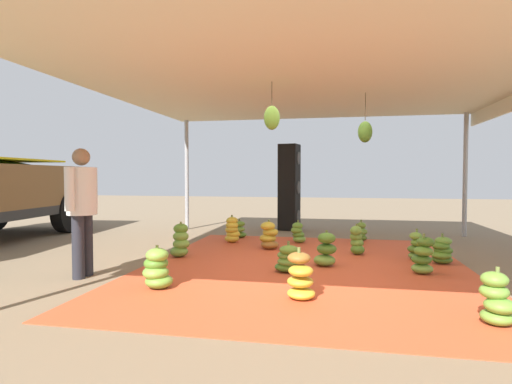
# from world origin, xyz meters

# --- Properties ---
(ground_plane) EXTENTS (40.00, 40.00, 0.00)m
(ground_plane) POSITION_xyz_m (0.00, 3.00, 0.00)
(ground_plane) COLOR #7F6B51
(tarp_orange) EXTENTS (5.79, 4.78, 0.01)m
(tarp_orange) POSITION_xyz_m (0.00, 0.00, 0.01)
(tarp_orange) COLOR #D1512D
(tarp_orange) RESTS_ON ground
(tent_canopy) EXTENTS (8.00, 7.00, 2.84)m
(tent_canopy) POSITION_xyz_m (0.01, -0.09, 2.76)
(tent_canopy) COLOR #9EA0A5
(tent_canopy) RESTS_ON ground
(banana_bunch_0) EXTENTS (0.34, 0.36, 0.50)m
(banana_bunch_0) POSITION_xyz_m (0.84, -1.74, 0.22)
(banana_bunch_0) COLOR #6B9E38
(banana_bunch_0) RESTS_ON tarp_orange
(banana_bunch_1) EXTENTS (0.43, 0.43, 0.56)m
(banana_bunch_1) POSITION_xyz_m (1.94, 1.63, 0.25)
(banana_bunch_1) COLOR gold
(banana_bunch_1) RESTS_ON tarp_orange
(banana_bunch_2) EXTENTS (0.37, 0.38, 0.42)m
(banana_bunch_2) POSITION_xyz_m (2.64, 1.64, 0.17)
(banana_bunch_2) COLOR #518428
(banana_bunch_2) RESTS_ON tarp_orange
(banana_bunch_3) EXTENTS (0.43, 0.43, 0.43)m
(banana_bunch_3) POSITION_xyz_m (-0.39, 0.21, 0.19)
(banana_bunch_3) COLOR #518428
(banana_bunch_3) RESTS_ON tarp_orange
(banana_bunch_4) EXTENTS (0.34, 0.36, 0.45)m
(banana_bunch_4) POSITION_xyz_m (2.64, -0.97, 0.20)
(banana_bunch_4) COLOR #477523
(banana_bunch_4) RESTS_ON tarp_orange
(banana_bunch_5) EXTENTS (0.39, 0.39, 0.53)m
(banana_bunch_5) POSITION_xyz_m (-2.09, -1.91, 0.23)
(banana_bunch_5) COLOR #6B9E38
(banana_bunch_5) RESTS_ON tarp_orange
(banana_bunch_6) EXTENTS (0.41, 0.40, 0.54)m
(banana_bunch_6) POSITION_xyz_m (0.10, -0.31, 0.24)
(banana_bunch_6) COLOR #75A83D
(banana_bunch_6) RESTS_ON tarp_orange
(banana_bunch_7) EXTENTS (0.44, 0.43, 0.47)m
(banana_bunch_7) POSITION_xyz_m (0.59, -2.08, 0.20)
(banana_bunch_7) COLOR #477523
(banana_bunch_7) RESTS_ON tarp_orange
(banana_bunch_8) EXTENTS (0.44, 0.44, 0.58)m
(banana_bunch_8) POSITION_xyz_m (-1.67, -0.08, 0.25)
(banana_bunch_8) COLOR gold
(banana_bunch_8) RESTS_ON tarp_orange
(banana_bunch_9) EXTENTS (0.38, 0.39, 0.56)m
(banana_bunch_9) POSITION_xyz_m (-0.14, -1.65, 0.25)
(banana_bunch_9) COLOR #75A83D
(banana_bunch_9) RESTS_ON tarp_orange
(banana_bunch_10) EXTENTS (0.35, 0.36, 0.46)m
(banana_bunch_10) POSITION_xyz_m (2.16, 0.30, 0.20)
(banana_bunch_10) COLOR #6B9E38
(banana_bunch_10) RESTS_ON tarp_orange
(banana_bunch_11) EXTENTS (0.34, 0.34, 0.53)m
(banana_bunch_11) POSITION_xyz_m (1.12, -0.81, 0.24)
(banana_bunch_11) COLOR #518428
(banana_bunch_11) RESTS_ON tarp_orange
(banana_bunch_12) EXTENTS (0.39, 0.37, 0.59)m
(banana_bunch_12) POSITION_xyz_m (0.34, 2.12, 0.27)
(banana_bunch_12) COLOR #6B9E38
(banana_bunch_12) RESTS_ON tarp_orange
(banana_bunch_13) EXTENTS (0.47, 0.49, 0.52)m
(banana_bunch_13) POSITION_xyz_m (-1.55, 1.67, 0.24)
(banana_bunch_13) COLOR #6B9E38
(banana_bunch_13) RESTS_ON tarp_orange
(banana_bunch_14) EXTENTS (0.42, 0.45, 0.54)m
(banana_bunch_14) POSITION_xyz_m (1.36, 0.77, 0.24)
(banana_bunch_14) COLOR #996628
(banana_bunch_14) RESTS_ON tarp_orange
(worker_0) EXTENTS (0.64, 0.39, 1.74)m
(worker_0) POSITION_xyz_m (-1.21, 2.90, 1.01)
(worker_0) COLOR #26262D
(worker_0) RESTS_ON ground
(speaker_stack) EXTENTS (0.58, 0.54, 2.17)m
(speaker_stack) POSITION_xyz_m (4.18, 0.71, 1.08)
(speaker_stack) COLOR black
(speaker_stack) RESTS_ON ground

